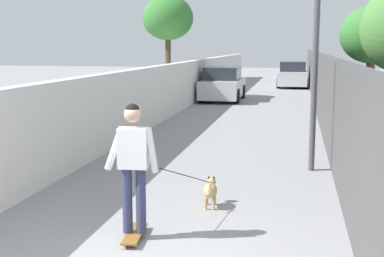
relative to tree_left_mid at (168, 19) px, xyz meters
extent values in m
plane|color=gray|center=(-5.00, -4.26, -3.75)|extent=(80.00, 80.00, 0.00)
cube|color=silver|center=(-7.00, -1.56, -2.83)|extent=(48.00, 0.30, 1.85)
cube|color=#4C4C4C|center=(-7.00, -6.95, -2.65)|extent=(48.00, 0.30, 2.20)
cylinder|color=#473523|center=(0.00, 0.00, -2.22)|extent=(0.27, 0.27, 3.07)
ellipsoid|color=#387A33|center=(0.00, 0.00, 0.04)|extent=(2.41, 2.41, 2.09)
cylinder|color=brown|center=(-6.00, -8.44, -2.63)|extent=(0.28, 0.28, 2.24)
ellipsoid|color=#387A33|center=(-6.00, -8.44, -0.88)|extent=(2.10, 2.10, 1.90)
cylinder|color=#4C4C51|center=(-13.54, -6.40, -1.93)|extent=(0.12, 0.12, 3.65)
cube|color=brown|center=(-17.86, -4.03, -3.68)|extent=(0.82, 0.28, 0.02)
cylinder|color=beige|center=(-17.58, -3.93, -3.72)|extent=(0.06, 0.04, 0.06)
cylinder|color=beige|center=(-17.57, -4.07, -3.72)|extent=(0.06, 0.04, 0.06)
cylinder|color=beige|center=(-18.14, -3.99, -3.72)|extent=(0.06, 0.04, 0.06)
cylinder|color=beige|center=(-18.13, -4.13, -3.72)|extent=(0.06, 0.04, 0.06)
cylinder|color=#333859|center=(-17.87, -3.94, -3.23)|extent=(0.14, 0.14, 0.87)
cylinder|color=#333859|center=(-17.85, -4.12, -3.23)|extent=(0.14, 0.14, 0.87)
cube|color=white|center=(-17.86, -4.03, -2.54)|extent=(0.26, 0.40, 0.52)
cylinder|color=white|center=(-17.88, -3.79, -2.55)|extent=(0.12, 0.29, 0.58)
cylinder|color=white|center=(-17.83, -4.27, -2.56)|extent=(0.11, 0.18, 0.59)
sphere|color=tan|center=(-17.86, -4.03, -2.09)|extent=(0.22, 0.22, 0.22)
sphere|color=black|center=(-17.86, -4.03, -2.06)|extent=(0.19, 0.19, 0.19)
ellipsoid|color=tan|center=(-16.34, -4.78, -3.48)|extent=(0.42, 0.26, 0.22)
sphere|color=tan|center=(-16.08, -4.76, -3.41)|extent=(0.15, 0.15, 0.15)
cone|color=black|center=(-16.09, -4.72, -3.33)|extent=(0.05, 0.05, 0.06)
cone|color=black|center=(-16.08, -4.80, -3.33)|extent=(0.05, 0.05, 0.06)
cylinder|color=tan|center=(-16.22, -4.71, -3.66)|extent=(0.04, 0.04, 0.18)
cylinder|color=tan|center=(-16.21, -4.83, -3.66)|extent=(0.04, 0.04, 0.18)
cylinder|color=tan|center=(-16.48, -4.74, -3.66)|extent=(0.04, 0.04, 0.18)
cylinder|color=tan|center=(-16.47, -4.85, -3.66)|extent=(0.04, 0.04, 0.18)
cylinder|color=tan|center=(-16.60, -4.81, -3.40)|extent=(0.14, 0.04, 0.13)
cylinder|color=black|center=(-17.10, -4.41, -3.03)|extent=(1.52, 0.77, 0.66)
cube|color=silver|center=(-0.50, -2.71, -3.19)|extent=(3.88, 1.70, 0.80)
cube|color=#262B33|center=(-0.50, -2.71, -2.51)|extent=(2.02, 1.50, 0.60)
cylinder|color=black|center=(0.70, -1.92, -3.43)|extent=(0.64, 0.22, 0.64)
cylinder|color=black|center=(0.70, -3.50, -3.43)|extent=(0.64, 0.22, 0.64)
cylinder|color=black|center=(-1.70, -1.92, -3.43)|extent=(0.64, 0.22, 0.64)
cylinder|color=black|center=(-1.70, -3.50, -3.43)|extent=(0.64, 0.22, 0.64)
cube|color=silver|center=(8.08, -5.80, -3.19)|extent=(4.20, 1.70, 0.80)
cube|color=#262B33|center=(8.08, -5.80, -2.51)|extent=(2.19, 1.50, 0.60)
cylinder|color=black|center=(9.38, -5.01, -3.43)|extent=(0.64, 0.22, 0.64)
cylinder|color=black|center=(9.38, -6.59, -3.43)|extent=(0.64, 0.22, 0.64)
cylinder|color=black|center=(6.77, -5.01, -3.43)|extent=(0.64, 0.22, 0.64)
cylinder|color=black|center=(6.77, -6.59, -3.43)|extent=(0.64, 0.22, 0.64)
camera|label=1|loc=(-24.04, -6.06, -1.23)|focal=48.14mm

